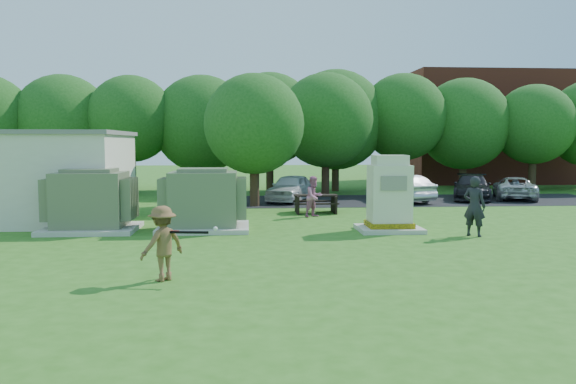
{
  "coord_description": "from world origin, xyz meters",
  "views": [
    {
      "loc": [
        -1.34,
        -14.34,
        2.91
      ],
      "look_at": [
        0.0,
        4.0,
        1.3
      ],
      "focal_mm": 35.0,
      "sensor_mm": 36.0,
      "label": 1
    }
  ],
  "objects": [
    {
      "name": "car_white",
      "position": [
        0.83,
        13.41,
        0.68
      ],
      "size": [
        3.04,
        4.31,
        1.36
      ],
      "primitive_type": "imported",
      "rotation": [
        0.0,
        0.0,
        -0.4
      ],
      "color": "silver",
      "rests_on": "ground"
    },
    {
      "name": "car_silver_a",
      "position": [
        6.23,
        12.96,
        0.67
      ],
      "size": [
        2.78,
        4.3,
        1.34
      ],
      "primitive_type": "imported",
      "rotation": [
        0.0,
        0.0,
        3.51
      ],
      "color": "#A5A5A9",
      "rests_on": "ground"
    },
    {
      "name": "transformer_right",
      "position": [
        -2.8,
        4.5,
        0.97
      ],
      "size": [
        3.0,
        2.4,
        2.07
      ],
      "color": "beige",
      "rests_on": "ground"
    },
    {
      "name": "person_by_generator",
      "position": [
        5.72,
        2.55,
        0.94
      ],
      "size": [
        0.82,
        0.79,
        1.89
      ],
      "primitive_type": "imported",
      "rotation": [
        0.0,
        0.0,
        2.43
      ],
      "color": "black",
      "rests_on": "ground"
    },
    {
      "name": "person_at_picnic",
      "position": [
        1.29,
        7.49,
        0.81
      ],
      "size": [
        0.99,
        0.95,
        1.61
      ],
      "primitive_type": "imported",
      "rotation": [
        0.0,
        0.0,
        0.62
      ],
      "color": "#C06590",
      "rests_on": "ground"
    },
    {
      "name": "picnic_table",
      "position": [
        1.5,
        8.77,
        0.48
      ],
      "size": [
        1.79,
        1.34,
        0.77
      ],
      "color": "black",
      "rests_on": "ground"
    },
    {
      "name": "ground",
      "position": [
        0.0,
        0.0,
        0.0
      ],
      "size": [
        120.0,
        120.0,
        0.0
      ],
      "primitive_type": "plane",
      "color": "#2D6619",
      "rests_on": "ground"
    },
    {
      "name": "generator_cabinet",
      "position": [
        3.34,
        3.79,
        1.1
      ],
      "size": [
        2.06,
        1.69,
        2.51
      ],
      "color": "beige",
      "rests_on": "ground"
    },
    {
      "name": "transformer_left",
      "position": [
        -6.5,
        4.5,
        0.97
      ],
      "size": [
        3.0,
        2.4,
        2.07
      ],
      "color": "beige",
      "rests_on": "ground"
    },
    {
      "name": "parking_strip",
      "position": [
        7.0,
        13.5,
        0.01
      ],
      "size": [
        20.0,
        6.0,
        0.01
      ],
      "primitive_type": "cube",
      "color": "#232326",
      "rests_on": "ground"
    },
    {
      "name": "batter",
      "position": [
        -3.13,
        -2.49,
        0.8
      ],
      "size": [
        1.15,
        1.14,
        1.59
      ],
      "primitive_type": "imported",
      "rotation": [
        0.0,
        0.0,
        3.9
      ],
      "color": "brown",
      "rests_on": "ground"
    },
    {
      "name": "batting_equipment",
      "position": [
        -2.55,
        -2.6,
        1.06
      ],
      "size": [
        1.04,
        0.23,
        0.16
      ],
      "color": "black",
      "rests_on": "ground"
    },
    {
      "name": "car_dark",
      "position": [
        10.2,
        13.62,
        0.64
      ],
      "size": [
        3.3,
        4.79,
        1.29
      ],
      "primitive_type": "imported",
      "rotation": [
        0.0,
        0.0,
        -0.37
      ],
      "color": "black",
      "rests_on": "ground"
    },
    {
      "name": "car_silver_b",
      "position": [
        12.5,
        13.72,
        0.58
      ],
      "size": [
        3.25,
        4.58,
        1.16
      ],
      "primitive_type": "imported",
      "rotation": [
        0.0,
        0.0,
        2.79
      ],
      "color": "#B9B9BE",
      "rests_on": "ground"
    },
    {
      "name": "brick_building",
      "position": [
        18.0,
        27.0,
        4.0
      ],
      "size": [
        15.0,
        8.0,
        8.0
      ],
      "primitive_type": "cube",
      "color": "maroon",
      "rests_on": "ground"
    },
    {
      "name": "tree_row",
      "position": [
        1.75,
        18.5,
        4.15
      ],
      "size": [
        41.3,
        13.3,
        7.3
      ],
      "color": "#47301E",
      "rests_on": "ground"
    }
  ]
}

